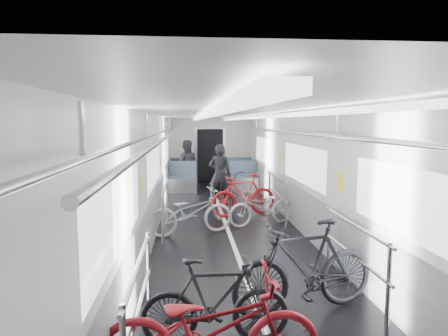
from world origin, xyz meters
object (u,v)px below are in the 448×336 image
object	(u,v)px
person_seated	(186,165)
bike_left_far	(191,212)
bike_right_near	(305,267)
bike_left_mid	(215,302)
bike_right_mid	(262,206)
bike_left_near	(211,329)
bike_aisle	(229,187)
bike_right_far	(244,195)
person_standing	(220,175)

from	to	relation	value
person_seated	bike_left_far	bearing A→B (deg)	97.34
bike_right_near	person_seated	bearing A→B (deg)	175.63
bike_left_far	person_seated	xyz separation A→B (m)	(-0.10, 5.45, 0.38)
bike_left_mid	bike_right_mid	size ratio (longest dim) A/B	0.95
bike_left_near	bike_right_near	size ratio (longest dim) A/B	1.02
bike_aisle	bike_right_near	bearing A→B (deg)	-89.89
bike_left_near	person_seated	xyz separation A→B (m)	(-0.23, 10.10, 0.34)
bike_left_mid	bike_right_far	bearing A→B (deg)	-10.86
bike_left_far	bike_right_near	distance (m)	3.69
bike_left_near	bike_right_far	world-z (taller)	bike_right_far
bike_left_mid	bike_aisle	xyz separation A→B (m)	(0.84, 6.80, 0.04)
bike_right_far	bike_right_mid	bearing A→B (deg)	-0.85
bike_left_far	bike_right_near	size ratio (longest dim) A/B	0.94
bike_right_mid	bike_aisle	size ratio (longest dim) A/B	0.85
person_standing	bike_left_far	bearing A→B (deg)	89.74
bike_aisle	person_seated	size ratio (longest dim) A/B	1.13
bike_aisle	person_standing	distance (m)	0.42
bike_right_near	person_seated	distance (m)	9.01
bike_right_mid	person_seated	xyz separation A→B (m)	(-1.66, 4.88, 0.41)
bike_left_far	bike_right_far	bearing A→B (deg)	-56.57
bike_right_near	bike_aisle	size ratio (longest dim) A/B	0.98
bike_right_far	bike_left_far	bearing A→B (deg)	-58.46
bike_right_far	person_standing	bearing A→B (deg)	-178.91
bike_left_far	bike_left_near	bearing A→B (deg)	165.88
bike_right_far	bike_aisle	size ratio (longest dim) A/B	0.89
bike_left_near	bike_right_far	xyz separation A→B (m)	(1.15, 6.14, 0.01)
bike_right_near	bike_aisle	bearing A→B (deg)	169.04
bike_left_mid	person_seated	xyz separation A→B (m)	(-0.31, 9.50, 0.38)
bike_left_far	person_seated	size ratio (longest dim) A/B	1.04
bike_left_mid	bike_right_near	xyz separation A→B (m)	(1.10, 0.61, 0.10)
person_seated	bike_right_mid	bearing A→B (deg)	115.07
bike_right_mid	bike_left_far	bearing A→B (deg)	-89.58
bike_left_far	bike_aisle	size ratio (longest dim) A/B	0.92
bike_left_near	bike_aisle	distance (m)	7.46
bike_left_mid	bike_right_near	bearing A→B (deg)	-60.97
bike_left_near	person_seated	size ratio (longest dim) A/B	1.13
bike_aisle	person_standing	size ratio (longest dim) A/B	1.13
bike_left_mid	bike_aisle	distance (m)	6.86
bike_left_near	bike_right_mid	bearing A→B (deg)	-15.92
bike_right_mid	person_seated	world-z (taller)	person_seated
bike_left_near	bike_right_near	world-z (taller)	bike_right_near
bike_right_mid	bike_aisle	world-z (taller)	bike_aisle
bike_right_near	person_seated	size ratio (longest dim) A/B	1.11
bike_left_far	bike_right_mid	size ratio (longest dim) A/B	1.09
bike_right_far	person_standing	size ratio (longest dim) A/B	1.01
bike_left_mid	bike_right_mid	distance (m)	4.82
bike_left_far	bike_aisle	bearing A→B (deg)	-36.75
bike_left_mid	person_standing	world-z (taller)	person_standing
bike_right_far	bike_left_near	bearing A→B (deg)	-28.26
bike_right_mid	bike_aisle	xyz separation A→B (m)	(-0.51, 2.18, 0.08)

